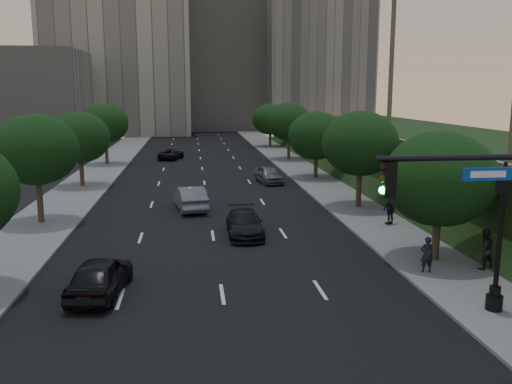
{
  "coord_description": "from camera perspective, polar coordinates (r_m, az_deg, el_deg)",
  "views": [
    {
      "loc": [
        -1.12,
        -15.54,
        8.02
      ],
      "look_at": [
        1.72,
        7.96,
        3.6
      ],
      "focal_mm": 38.0,
      "sensor_mm": 36.0,
      "label": 1
    }
  ],
  "objects": [
    {
      "name": "tree_right_c",
      "position": [
        50.02,
        6.37,
        5.93
      ],
      "size": [
        5.2,
        5.2,
        6.24
      ],
      "color": "#38281C",
      "rests_on": "ground"
    },
    {
      "name": "sidewalk_right",
      "position": [
        47.6,
        7.04,
        0.89
      ],
      "size": [
        4.5,
        140.0,
        0.15
      ],
      "primitive_type": "cube",
      "color": "slate",
      "rests_on": "ground"
    },
    {
      "name": "sedan_far_left",
      "position": [
        65.35,
        -8.91,
        3.97
      ],
      "size": [
        3.29,
        5.0,
        1.28
      ],
      "primitive_type": "imported",
      "rotation": [
        0.0,
        0.0,
        2.87
      ],
      "color": "black",
      "rests_on": "ground"
    },
    {
      "name": "pedestrian_a",
      "position": [
        25.06,
        17.53,
        -6.3
      ],
      "size": [
        0.6,
        0.4,
        1.61
      ],
      "primitive_type": "imported",
      "rotation": [
        0.0,
        0.0,
        3.11
      ],
      "color": "black",
      "rests_on": "sidewalk_right"
    },
    {
      "name": "tree_right_a",
      "position": [
        26.47,
        18.78,
        1.32
      ],
      "size": [
        5.2,
        5.2,
        6.24
      ],
      "color": "#38281C",
      "rests_on": "ground"
    },
    {
      "name": "tree_right_e",
      "position": [
        78.48,
        1.51,
        7.66
      ],
      "size": [
        5.2,
        5.2,
        6.24
      ],
      "color": "#38281C",
      "rests_on": "ground"
    },
    {
      "name": "sedan_mid_left",
      "position": [
        37.29,
        -6.94,
        -0.63
      ],
      "size": [
        2.47,
        5.21,
        1.65
      ],
      "primitive_type": "imported",
      "rotation": [
        0.0,
        0.0,
        3.29
      ],
      "color": "slate",
      "rests_on": "ground"
    },
    {
      "name": "tree_right_d",
      "position": [
        63.67,
        3.49,
        7.4
      ],
      "size": [
        5.2,
        5.2,
        6.74
      ],
      "color": "#38281C",
      "rests_on": "ground"
    },
    {
      "name": "sedan_near_right",
      "position": [
        30.47,
        -1.21,
        -3.34
      ],
      "size": [
        1.99,
        4.79,
        1.38
      ],
      "primitive_type": "imported",
      "rotation": [
        0.0,
        0.0,
        -0.01
      ],
      "color": "black",
      "rests_on": "ground"
    },
    {
      "name": "office_block_right",
      "position": [
        114.77,
        6.01,
        15.51
      ],
      "size": [
        20.0,
        22.0,
        36.0
      ],
      "primitive_type": "cube",
      "color": "gray",
      "rests_on": "ground"
    },
    {
      "name": "sedan_near_left",
      "position": [
        22.64,
        -16.11,
        -8.48
      ],
      "size": [
        2.38,
        4.83,
        1.58
      ],
      "primitive_type": "imported",
      "rotation": [
        0.0,
        0.0,
        3.03
      ],
      "color": "black",
      "rests_on": "ground"
    },
    {
      "name": "office_block_filler",
      "position": [
        89.09,
        -23.41,
        9.07
      ],
      "size": [
        18.0,
        16.0,
        14.0
      ],
      "primitive_type": "cube",
      "color": "#A4A096",
      "rests_on": "ground"
    },
    {
      "name": "pedestrian_b",
      "position": [
        26.34,
        22.9,
        -5.56
      ],
      "size": [
        1.0,
        0.84,
        1.86
      ],
      "primitive_type": "imported",
      "rotation": [
        0.0,
        0.0,
        3.3
      ],
      "color": "black",
      "rests_on": "sidewalk_right"
    },
    {
      "name": "parapet_wall",
      "position": [
        46.07,
        11.7,
        5.79
      ],
      "size": [
        0.35,
        90.0,
        0.7
      ],
      "primitive_type": "cube",
      "color": "slate",
      "rests_on": "embankment"
    },
    {
      "name": "road_surface",
      "position": [
        46.25,
        -5.39,
        0.56
      ],
      "size": [
        16.0,
        140.0,
        0.02
      ],
      "primitive_type": "cube",
      "color": "black",
      "rests_on": "ground"
    },
    {
      "name": "tree_right_b",
      "position": [
        37.49,
        10.93,
        5.02
      ],
      "size": [
        5.2,
        5.2,
        6.74
      ],
      "color": "#38281C",
      "rests_on": "ground"
    },
    {
      "name": "tree_left_c",
      "position": [
        47.59,
        -18.07,
        5.46
      ],
      "size": [
        5.0,
        5.0,
        6.34
      ],
      "color": "#38281C",
      "rests_on": "ground"
    },
    {
      "name": "ground",
      "position": [
        17.52,
        -2.56,
        -16.67
      ],
      "size": [
        160.0,
        160.0,
        0.0
      ],
      "primitive_type": "plane",
      "color": "black",
      "rests_on": "ground"
    },
    {
      "name": "pedestrian_c",
      "position": [
        33.33,
        13.97,
        -1.73
      ],
      "size": [
        1.2,
        0.89,
        1.89
      ],
      "primitive_type": "imported",
      "rotation": [
        0.0,
        0.0,
        3.59
      ],
      "color": "black",
      "rests_on": "sidewalk_right"
    },
    {
      "name": "office_block_mid",
      "position": [
        117.86,
        -3.5,
        12.98
      ],
      "size": [
        22.0,
        18.0,
        26.0
      ],
      "primitive_type": "cube",
      "color": "#A4A096",
      "rests_on": "ground"
    },
    {
      "name": "tree_left_d",
      "position": [
        61.33,
        -15.6,
        6.97
      ],
      "size": [
        5.0,
        5.0,
        6.71
      ],
      "color": "#38281C",
      "rests_on": "ground"
    },
    {
      "name": "sedan_far_right",
      "position": [
        47.91,
        1.34,
        1.86
      ],
      "size": [
        2.48,
        4.68,
        1.52
      ],
      "primitive_type": "imported",
      "rotation": [
        0.0,
        0.0,
        0.16
      ],
      "color": "slate",
      "rests_on": "ground"
    },
    {
      "name": "street_lamp",
      "position": [
        21.3,
        24.21,
        -5.03
      ],
      "size": [
        0.64,
        0.64,
        5.62
      ],
      "color": "black",
      "rests_on": "ground"
    },
    {
      "name": "tree_left_b",
      "position": [
        34.94,
        -22.14,
        4.14
      ],
      "size": [
        5.0,
        5.0,
        6.71
      ],
      "color": "#38281C",
      "rests_on": "ground"
    },
    {
      "name": "sidewalk_left",
      "position": [
        47.12,
        -17.95,
        0.35
      ],
      "size": [
        4.5,
        140.0,
        0.15
      ],
      "primitive_type": "cube",
      "color": "slate",
      "rests_on": "ground"
    },
    {
      "name": "office_block_left",
      "position": [
        108.6,
        -14.13,
        14.48
      ],
      "size": [
        26.0,
        20.0,
        32.0
      ],
      "primitive_type": "cube",
      "color": "#9C9988",
      "rests_on": "ground"
    },
    {
      "name": "embankment",
      "position": [
        49.66,
        20.95,
        2.92
      ],
      "size": [
        18.0,
        90.0,
        4.0
      ],
      "primitive_type": "cube",
      "color": "black",
      "rests_on": "ground"
    }
  ]
}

